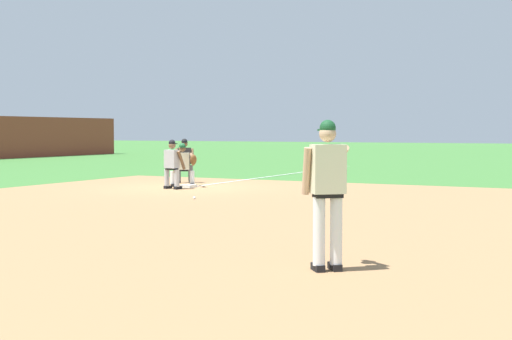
{
  "coord_description": "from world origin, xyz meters",
  "views": [
    {
      "loc": [
        -18.23,
        -11.59,
        1.73
      ],
      "look_at": [
        -7.08,
        -5.91,
        1.03
      ],
      "focal_mm": 50.0,
      "sensor_mm": 36.0,
      "label": 1
    }
  ],
  "objects_px": {
    "first_base_bag": "(188,186)",
    "baserunner": "(172,162)",
    "baseball": "(194,198)",
    "first_baseman": "(183,163)",
    "umpire": "(185,159)",
    "pitcher": "(328,185)"
  },
  "relations": [
    {
      "from": "first_baseman",
      "to": "umpire",
      "type": "bearing_deg",
      "value": 31.31
    },
    {
      "from": "first_base_bag",
      "to": "umpire",
      "type": "distance_m",
      "value": 2.07
    },
    {
      "from": "pitcher",
      "to": "baserunner",
      "type": "distance_m",
      "value": 12.67
    },
    {
      "from": "baseball",
      "to": "umpire",
      "type": "bearing_deg",
      "value": 35.19
    },
    {
      "from": "baseball",
      "to": "umpire",
      "type": "xyz_separation_m",
      "value": [
        4.63,
        3.26,
        0.76
      ]
    },
    {
      "from": "umpire",
      "to": "baseball",
      "type": "bearing_deg",
      "value": -144.81
    },
    {
      "from": "pitcher",
      "to": "first_baseman",
      "type": "height_order",
      "value": "pitcher"
    },
    {
      "from": "baseball",
      "to": "baserunner",
      "type": "distance_m",
      "value": 3.34
    },
    {
      "from": "first_base_bag",
      "to": "baseball",
      "type": "distance_m",
      "value": 3.73
    },
    {
      "from": "baserunner",
      "to": "umpire",
      "type": "relative_size",
      "value": 1.0
    },
    {
      "from": "baserunner",
      "to": "baseball",
      "type": "bearing_deg",
      "value": -136.54
    },
    {
      "from": "first_base_bag",
      "to": "umpire",
      "type": "relative_size",
      "value": 0.26
    },
    {
      "from": "baseball",
      "to": "first_baseman",
      "type": "xyz_separation_m",
      "value": [
        3.31,
        2.46,
        0.69
      ]
    },
    {
      "from": "baseball",
      "to": "baserunner",
      "type": "bearing_deg",
      "value": 43.46
    },
    {
      "from": "first_base_bag",
      "to": "first_baseman",
      "type": "bearing_deg",
      "value": 54.72
    },
    {
      "from": "umpire",
      "to": "pitcher",
      "type": "bearing_deg",
      "value": -140.58
    },
    {
      "from": "first_baseman",
      "to": "baserunner",
      "type": "height_order",
      "value": "baserunner"
    },
    {
      "from": "baserunner",
      "to": "first_baseman",
      "type": "bearing_deg",
      "value": 13.23
    },
    {
      "from": "baseball",
      "to": "pitcher",
      "type": "bearing_deg",
      "value": -138.03
    },
    {
      "from": "first_base_bag",
      "to": "first_baseman",
      "type": "xyz_separation_m",
      "value": [
        0.24,
        0.34,
        0.69
      ]
    },
    {
      "from": "first_base_bag",
      "to": "baserunner",
      "type": "relative_size",
      "value": 0.26
    },
    {
      "from": "first_base_bag",
      "to": "baseball",
      "type": "height_order",
      "value": "first_base_bag"
    }
  ]
}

